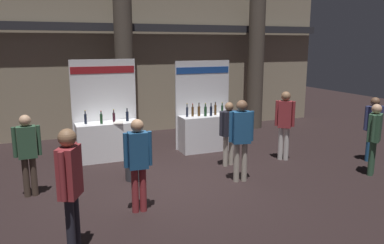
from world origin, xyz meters
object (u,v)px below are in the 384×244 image
Objects in this scene: visitor_0 at (373,124)px; visitor_6 at (27,149)px; visitor_1 at (229,128)px; exhibitor_booth_1 at (207,128)px; visitor_5 at (138,158)px; visitor_8 at (374,133)px; visitor_7 at (285,120)px; visitor_9 at (70,181)px; exhibitor_booth_0 at (108,136)px; visitor_2 at (241,133)px; trash_bin at (134,165)px.

visitor_6 is (-8.02, 0.78, -0.01)m from visitor_0.
visitor_0 is 1.04× the size of visitor_1.
exhibitor_booth_1 reaches higher than visitor_5.
visitor_8 is (2.72, -1.83, 0.03)m from visitor_1.
visitor_7 is (1.53, -0.12, 0.11)m from visitor_1.
visitor_6 is 2.63m from visitor_9.
visitor_1 is at bearing -32.04° from exhibitor_booth_0.
visitor_1 is 4.82m from visitor_9.
exhibitor_booth_1 is at bearing 93.48° from visitor_2.
exhibitor_booth_1 reaches higher than visitor_8.
visitor_6 is at bearing -134.00° from exhibitor_booth_0.
visitor_0 is 3.68m from visitor_1.
visitor_1 is at bearing -27.95° from visitor_9.
trash_bin is 0.41× the size of visitor_5.
exhibitor_booth_1 reaches higher than visitor_2.
visitor_1 is (2.40, 0.12, 0.59)m from trash_bin.
visitor_7 is (1.80, 0.97, -0.03)m from visitor_2.
exhibitor_booth_1 is at bearing -127.28° from visitor_5.
visitor_2 is 1.09× the size of visitor_8.
visitor_7 is (-2.00, 0.93, 0.08)m from visitor_0.
visitor_5 is at bearing -130.37° from exhibitor_booth_1.
visitor_7 is (1.44, -1.63, 0.43)m from exhibitor_booth_1.
visitor_8 is (2.99, -0.75, -0.11)m from visitor_2.
visitor_2 is 0.97× the size of visitor_9.
trash_bin is at bearing -97.01° from visitor_5.
exhibitor_booth_1 is (2.73, -0.14, -0.00)m from exhibitor_booth_0.
visitor_0 is 7.65m from visitor_9.
visitor_6 is at bearing -176.22° from trash_bin.
visitor_6 is 0.92× the size of visitor_7.
exhibitor_booth_1 reaches higher than visitor_0.
visitor_1 is 3.21m from visitor_5.
exhibitor_booth_0 is at bearing 10.44° from visitor_9.
exhibitor_booth_1 is 1.47× the size of visitor_5.
exhibitor_booth_1 is 4.27m from visitor_8.
visitor_1 is (2.64, -1.65, 0.32)m from exhibitor_booth_0.
exhibitor_booth_0 is at bearing 44.05° from visitor_6.
visitor_8 is at bearing -33.02° from exhibitor_booth_0.
visitor_5 is 5.41m from visitor_8.
visitor_8 is at bearing -51.78° from exhibitor_booth_1.
visitor_0 is at bearing 11.91° from visitor_2.
visitor_5 is 0.95× the size of visitor_7.
visitor_2 is at bearing -38.23° from visitor_9.
visitor_9 is (-3.99, -4.33, 0.50)m from exhibitor_booth_1.
visitor_2 reaches higher than visitor_1.
visitor_8 is (5.41, -0.07, -0.02)m from visitor_5.
trash_bin is at bearing -146.69° from exhibitor_booth_1.
visitor_1 is (-3.53, 1.04, -0.03)m from visitor_0.
visitor_7 is 6.07m from visitor_9.
visitor_7 is (4.22, 1.64, 0.06)m from visitor_5.
trash_bin is 3.18m from visitor_9.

